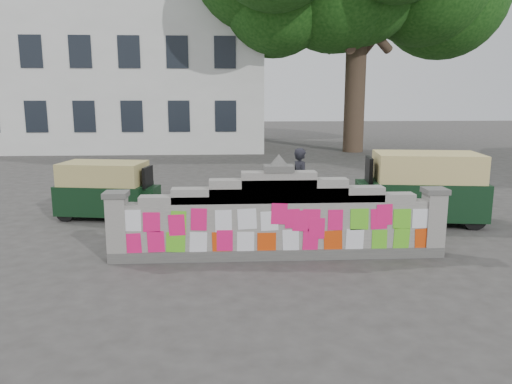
% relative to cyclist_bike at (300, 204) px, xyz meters
% --- Properties ---
extents(ground, '(100.00, 100.00, 0.00)m').
position_rel_cyclist_bike_xyz_m(ground, '(-0.81, -2.68, -0.47)').
color(ground, '#383533').
rests_on(ground, ground).
extents(parapet_wall, '(6.48, 0.44, 2.01)m').
position_rel_cyclist_bike_xyz_m(parapet_wall, '(-0.81, -2.69, 0.28)').
color(parapet_wall, '#4C4C49').
rests_on(parapet_wall, ground).
extents(building, '(16.00, 10.00, 8.90)m').
position_rel_cyclist_bike_xyz_m(building, '(-7.81, 19.30, 3.55)').
color(building, silver).
rests_on(building, ground).
extents(cyclist_bike, '(1.89, 1.18, 0.94)m').
position_rel_cyclist_bike_xyz_m(cyclist_bike, '(0.00, 0.00, 0.00)').
color(cyclist_bike, black).
rests_on(cyclist_bike, ground).
extents(cyclist_rider, '(0.55, 0.67, 1.59)m').
position_rel_cyclist_bike_xyz_m(cyclist_rider, '(0.00, 0.00, 0.33)').
color(cyclist_rider, black).
rests_on(cyclist_rider, ground).
extents(pedestrian, '(0.95, 0.98, 1.59)m').
position_rel_cyclist_bike_xyz_m(pedestrian, '(-0.55, -0.81, 0.33)').
color(pedestrian, green).
rests_on(pedestrian, ground).
extents(rickshaw_left, '(2.65, 1.56, 1.42)m').
position_rel_cyclist_bike_xyz_m(rickshaw_left, '(-4.82, 0.76, 0.27)').
color(rickshaw_left, black).
rests_on(rickshaw_left, ground).
extents(rickshaw_right, '(3.18, 1.80, 1.71)m').
position_rel_cyclist_bike_xyz_m(rickshaw_right, '(2.96, -0.18, 0.42)').
color(rickshaw_right, black).
rests_on(rickshaw_right, ground).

